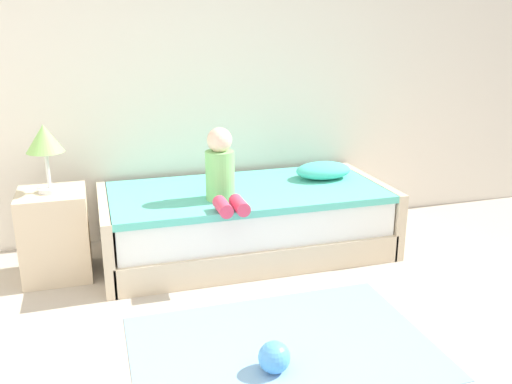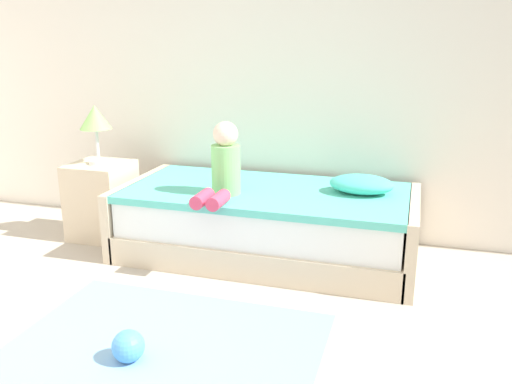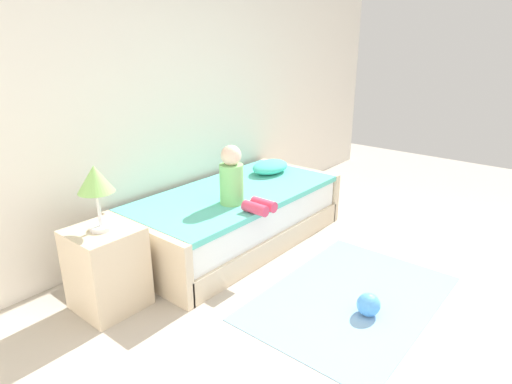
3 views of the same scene
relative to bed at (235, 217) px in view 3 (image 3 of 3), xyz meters
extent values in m
plane|color=#B2A899|center=(-0.28, -2.00, -0.25)|extent=(9.20, 9.20, 0.00)
cube|color=silver|center=(-0.28, 0.60, 1.20)|extent=(7.20, 0.10, 2.90)
cube|color=beige|center=(0.00, 0.00, -0.15)|extent=(2.00, 1.00, 0.20)
cube|color=white|center=(0.00, 0.00, 0.08)|extent=(1.94, 0.94, 0.25)
cube|color=#59C6B2|center=(0.00, 0.00, 0.23)|extent=(1.98, 0.98, 0.05)
cube|color=beige|center=(-1.02, 0.00, 0.00)|extent=(0.07, 1.00, 0.50)
cube|color=beige|center=(1.02, 0.00, 0.00)|extent=(0.07, 1.00, 0.50)
cube|color=beige|center=(-1.35, -0.01, 0.05)|extent=(0.44, 0.44, 0.60)
cylinder|color=silver|center=(-1.35, -0.01, 0.37)|extent=(0.15, 0.15, 0.03)
cylinder|color=silver|center=(-1.35, -0.01, 0.50)|extent=(0.02, 0.02, 0.24)
cone|color=#8CCC66|center=(-1.35, -0.01, 0.71)|extent=(0.24, 0.24, 0.18)
cylinder|color=#7FC672|center=(-0.24, -0.18, 0.42)|extent=(0.20, 0.20, 0.34)
sphere|color=beige|center=(-0.24, -0.18, 0.67)|extent=(0.17, 0.17, 0.17)
cylinder|color=#D83F60|center=(-0.29, -0.48, 0.30)|extent=(0.09, 0.22, 0.09)
cylinder|color=#D83F60|center=(-0.18, -0.48, 0.30)|extent=(0.09, 0.22, 0.09)
ellipsoid|color=#4CCCBC|center=(0.66, 0.10, 0.32)|extent=(0.44, 0.30, 0.13)
sphere|color=#4C99E5|center=(-0.28, -1.49, -0.16)|extent=(0.16, 0.16, 0.16)
cube|color=#7AA8CC|center=(-0.17, -1.30, -0.24)|extent=(1.60, 1.10, 0.01)
camera|label=1|loc=(-1.05, -3.73, 1.43)|focal=38.59mm
camera|label=2|loc=(0.99, -3.50, 1.29)|focal=37.25mm
camera|label=3|loc=(-2.74, -2.50, 1.58)|focal=30.29mm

